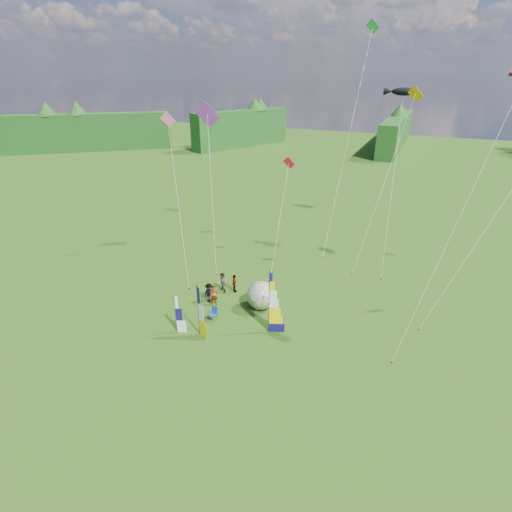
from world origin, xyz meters
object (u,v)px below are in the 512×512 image
at_px(side_banner_left, 198,311).
at_px(side_banner_far, 176,314).
at_px(spectator_a, 214,295).
at_px(spectator_d, 234,283).
at_px(feather_banner_main, 269,303).
at_px(kite_whale, 394,175).
at_px(spectator_b, 223,283).
at_px(camp_chair, 213,314).
at_px(spectator_c, 209,293).
at_px(bol_inflatable, 261,295).

xyz_separation_m(side_banner_left, side_banner_far, (-1.67, -0.41, -0.47)).
bearing_deg(spectator_a, spectator_d, 37.07).
relative_size(feather_banner_main, kite_whale, 0.29).
height_order(spectator_b, camp_chair, spectator_b).
xyz_separation_m(feather_banner_main, spectator_a, (-5.42, 1.64, -1.55)).
bearing_deg(spectator_c, feather_banner_main, -98.21).
distance_m(feather_banner_main, spectator_c, 6.51).
xyz_separation_m(spectator_d, kite_whale, (10.65, 12.45, 7.65)).
bearing_deg(feather_banner_main, spectator_c, 141.65).
height_order(spectator_a, camp_chair, spectator_a).
bearing_deg(side_banner_left, spectator_c, 134.68).
distance_m(spectator_d, camp_chair, 4.50).
relative_size(feather_banner_main, spectator_b, 2.74).
distance_m(spectator_a, kite_whale, 20.21).
distance_m(side_banner_left, camp_chair, 2.50).
distance_m(feather_banner_main, side_banner_left, 5.01).
xyz_separation_m(bol_inflatable, spectator_c, (-4.25, -0.85, -0.30)).
bearing_deg(kite_whale, side_banner_far, -132.88).
bearing_deg(side_banner_left, feather_banner_main, 51.47).
xyz_separation_m(spectator_b, spectator_d, (0.95, 0.39, -0.08)).
xyz_separation_m(spectator_c, spectator_d, (1.18, 2.30, -0.04)).
height_order(side_banner_left, kite_whale, kite_whale).
height_order(bol_inflatable, spectator_a, bol_inflatable).
bearing_deg(bol_inflatable, feather_banner_main, -57.03).
bearing_deg(bol_inflatable, side_banner_far, -128.21).
xyz_separation_m(side_banner_far, kite_whale, (11.89, 19.37, 6.94)).
distance_m(feather_banner_main, spectator_a, 5.87).
height_order(feather_banner_main, side_banner_far, feather_banner_main).
xyz_separation_m(spectator_a, spectator_d, (0.57, 2.55, -0.06)).
distance_m(spectator_a, spectator_d, 2.61).
xyz_separation_m(feather_banner_main, kite_whale, (5.80, 16.63, 6.03)).
relative_size(side_banner_left, camp_chair, 3.68).
xyz_separation_m(side_banner_left, spectator_b, (-1.38, 6.12, -1.11)).
distance_m(side_banner_far, camp_chair, 3.08).
distance_m(bol_inflatable, spectator_c, 4.34).
height_order(side_banner_far, spectator_b, side_banner_far).
relative_size(bol_inflatable, spectator_d, 1.41).
height_order(side_banner_far, camp_chair, side_banner_far).
height_order(spectator_a, spectator_b, spectator_b).
height_order(side_banner_far, bol_inflatable, side_banner_far).
bearing_deg(camp_chair, bol_inflatable, 63.14).
height_order(side_banner_left, spectator_c, side_banner_left).
height_order(side_banner_far, kite_whale, kite_whale).
relative_size(spectator_b, spectator_c, 1.05).
relative_size(side_banner_far, spectator_d, 1.88).
bearing_deg(kite_whale, camp_chair, -132.66).
relative_size(spectator_d, kite_whale, 0.10).
distance_m(side_banner_far, spectator_a, 4.47).
xyz_separation_m(bol_inflatable, spectator_a, (-3.64, -1.10, -0.27)).
height_order(bol_inflatable, spectator_c, bol_inflatable).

